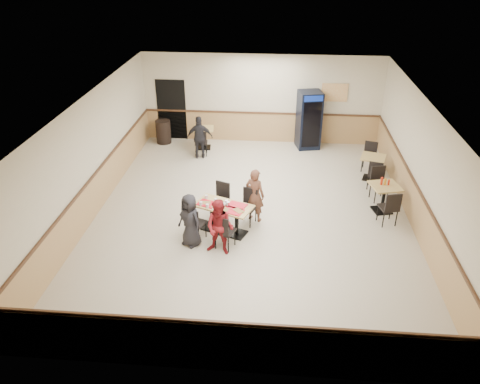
# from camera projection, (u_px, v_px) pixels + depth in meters

# --- Properties ---
(ground) EXTENTS (10.00, 10.00, 0.00)m
(ground) POSITION_uv_depth(u_px,v_px,m) (252.00, 214.00, 12.05)
(ground) COLOR beige
(ground) RESTS_ON ground
(room_shell) EXTENTS (10.00, 10.00, 10.00)m
(room_shell) POSITION_uv_depth(u_px,v_px,m) (317.00, 156.00, 13.87)
(room_shell) COLOR silver
(room_shell) RESTS_ON ground
(main_table) EXTENTS (1.50, 1.12, 0.72)m
(main_table) POSITION_uv_depth(u_px,v_px,m) (224.00, 214.00, 11.13)
(main_table) COLOR black
(main_table) RESTS_ON ground
(main_chairs) EXTENTS (1.68, 1.90, 0.91)m
(main_chairs) POSITION_uv_depth(u_px,v_px,m) (222.00, 214.00, 11.16)
(main_chairs) COLOR black
(main_chairs) RESTS_ON ground
(diner_woman_left) EXTENTS (0.75, 0.70, 1.29)m
(diner_woman_left) POSITION_uv_depth(u_px,v_px,m) (190.00, 220.00, 10.58)
(diner_woman_left) COLOR black
(diner_woman_left) RESTS_ON ground
(diner_woman_right) EXTENTS (0.75, 0.64, 1.33)m
(diner_woman_right) POSITION_uv_depth(u_px,v_px,m) (220.00, 228.00, 10.27)
(diner_woman_right) COLOR maroon
(diner_woman_right) RESTS_ON ground
(diner_man_opposite) EXTENTS (0.60, 0.51, 1.40)m
(diner_man_opposite) POSITION_uv_depth(u_px,v_px,m) (255.00, 195.00, 11.51)
(diner_man_opposite) COLOR brown
(diner_man_opposite) RESTS_ON ground
(lone_diner) EXTENTS (0.86, 0.47, 1.39)m
(lone_diner) POSITION_uv_depth(u_px,v_px,m) (200.00, 137.00, 14.84)
(lone_diner) COLOR black
(lone_diner) RESTS_ON ground
(tabletop_clutter) EXTENTS (1.23, 0.80, 0.12)m
(tabletop_clutter) POSITION_uv_depth(u_px,v_px,m) (222.00, 206.00, 10.96)
(tabletop_clutter) COLOR red
(tabletop_clutter) RESTS_ON main_table
(side_table_near) EXTENTS (0.85, 0.85, 0.75)m
(side_table_near) POSITION_uv_depth(u_px,v_px,m) (384.00, 194.00, 11.97)
(side_table_near) COLOR black
(side_table_near) RESTS_ON ground
(side_table_near_chair_south) EXTENTS (0.53, 0.53, 0.94)m
(side_table_near_chair_south) POSITION_uv_depth(u_px,v_px,m) (388.00, 207.00, 11.45)
(side_table_near_chair_south) COLOR black
(side_table_near_chair_south) RESTS_ON ground
(side_table_near_chair_north) EXTENTS (0.53, 0.53, 0.94)m
(side_table_near_chair_north) POSITION_uv_depth(u_px,v_px,m) (380.00, 184.00, 12.50)
(side_table_near_chair_north) COLOR black
(side_table_near_chair_north) RESTS_ON ground
(side_table_far) EXTENTS (0.83, 0.83, 0.71)m
(side_table_far) POSITION_uv_depth(u_px,v_px,m) (372.00, 164.00, 13.60)
(side_table_far) COLOR black
(side_table_far) RESTS_ON ground
(side_table_far_chair_south) EXTENTS (0.52, 0.52, 0.90)m
(side_table_far_chair_south) POSITION_uv_depth(u_px,v_px,m) (375.00, 174.00, 13.11)
(side_table_far_chair_south) COLOR black
(side_table_far_chair_south) RESTS_ON ground
(side_table_far_chair_north) EXTENTS (0.52, 0.52, 0.90)m
(side_table_far_chair_north) POSITION_uv_depth(u_px,v_px,m) (369.00, 157.00, 14.11)
(side_table_far_chair_north) COLOR black
(side_table_far_chair_north) RESTS_ON ground
(condiment_caddy) EXTENTS (0.23, 0.06, 0.20)m
(condiment_caddy) POSITION_uv_depth(u_px,v_px,m) (384.00, 182.00, 11.85)
(condiment_caddy) COLOR red
(condiment_caddy) RESTS_ON side_table_near
(back_table) EXTENTS (0.73, 0.73, 0.70)m
(back_table) POSITION_uv_depth(u_px,v_px,m) (204.00, 135.00, 15.65)
(back_table) COLOR black
(back_table) RESTS_ON ground
(back_table_chair_lone) EXTENTS (0.46, 0.46, 0.89)m
(back_table_chair_lone) POSITION_uv_depth(u_px,v_px,m) (201.00, 142.00, 15.16)
(back_table_chair_lone) COLOR black
(back_table_chair_lone) RESTS_ON ground
(pepsi_cooler) EXTENTS (0.86, 0.87, 1.92)m
(pepsi_cooler) POSITION_uv_depth(u_px,v_px,m) (309.00, 120.00, 15.49)
(pepsi_cooler) COLOR black
(pepsi_cooler) RESTS_ON ground
(trash_bin) EXTENTS (0.51, 0.51, 0.80)m
(trash_bin) POSITION_uv_depth(u_px,v_px,m) (163.00, 132.00, 16.09)
(trash_bin) COLOR black
(trash_bin) RESTS_ON ground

